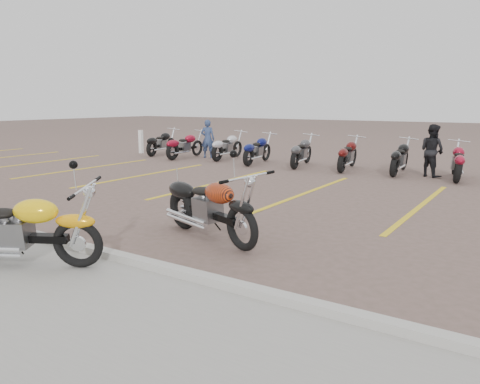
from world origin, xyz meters
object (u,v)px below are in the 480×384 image
(person_a, at_px, (208,139))
(person_b, at_px, (432,151))
(bollard, at_px, (141,142))
(yellow_cruiser, at_px, (16,232))
(flame_cruiser, at_px, (209,209))

(person_a, relative_size, person_b, 0.97)
(person_a, xyz_separation_m, person_b, (8.51, -0.24, 0.02))
(person_b, relative_size, bollard, 1.56)
(person_b, xyz_separation_m, bollard, (-12.03, 0.05, -0.28))
(yellow_cruiser, bearing_deg, person_a, 87.81)
(bollard, bearing_deg, yellow_cruiser, -51.65)
(bollard, bearing_deg, person_b, -0.23)
(yellow_cruiser, distance_m, person_b, 11.71)
(person_b, bearing_deg, flame_cruiser, 109.63)
(yellow_cruiser, distance_m, bollard, 14.48)
(bollard, bearing_deg, person_a, 3.04)
(flame_cruiser, xyz_separation_m, person_b, (1.67, 8.82, 0.29))
(yellow_cruiser, relative_size, flame_cruiser, 0.93)
(person_a, distance_m, person_b, 8.52)
(person_b, distance_m, bollard, 12.03)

